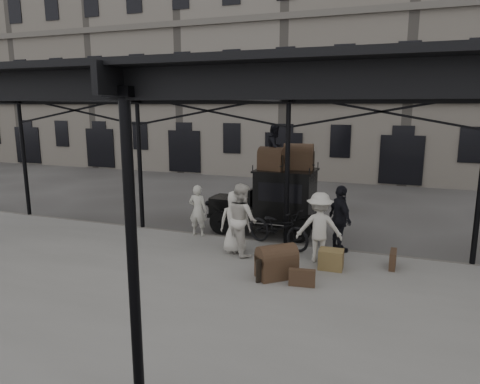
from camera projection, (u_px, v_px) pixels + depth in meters
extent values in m
plane|color=#383533|center=(266.00, 271.00, 11.04)|extent=(120.00, 120.00, 0.00)
cube|color=slate|center=(240.00, 301.00, 9.19)|extent=(28.00, 8.00, 0.15)
cylinder|color=black|center=(24.00, 162.00, 15.85)|extent=(0.14, 0.14, 4.30)
cylinder|color=black|center=(287.00, 177.00, 12.46)|extent=(0.14, 0.14, 4.30)
cylinder|color=black|center=(133.00, 274.00, 5.28)|extent=(0.14, 0.14, 4.30)
cube|color=black|center=(289.00, 96.00, 12.00)|extent=(22.00, 0.10, 0.45)
cube|color=black|center=(123.00, 80.00, 4.82)|extent=(22.00, 0.10, 0.45)
cube|color=black|center=(245.00, 83.00, 8.56)|extent=(22.50, 9.00, 0.08)
cube|color=silver|center=(245.00, 79.00, 8.55)|extent=(18.00, 7.00, 0.04)
cube|color=slate|center=(352.00, 59.00, 26.22)|extent=(64.00, 8.00, 14.00)
cylinder|color=black|center=(221.00, 222.00, 14.18)|extent=(0.80, 0.10, 0.80)
cylinder|color=black|center=(236.00, 213.00, 15.50)|extent=(0.80, 0.10, 0.80)
cylinder|color=black|center=(298.00, 230.00, 13.30)|extent=(0.80, 0.10, 0.80)
cylinder|color=black|center=(307.00, 219.00, 14.62)|extent=(0.80, 0.10, 0.80)
cube|color=black|center=(263.00, 216.00, 14.39)|extent=(3.60, 1.25, 0.12)
cube|color=black|center=(226.00, 204.00, 14.79)|extent=(0.90, 1.00, 0.55)
cube|color=black|center=(214.00, 203.00, 14.95)|extent=(0.06, 0.70, 0.55)
cube|color=black|center=(248.00, 203.00, 14.50)|extent=(0.70, 1.30, 0.10)
cube|color=black|center=(286.00, 195.00, 13.98)|extent=(1.80, 1.45, 1.55)
cube|color=black|center=(280.00, 193.00, 13.26)|extent=(1.40, 0.02, 0.60)
cube|color=black|center=(286.00, 170.00, 13.82)|extent=(1.90, 1.55, 0.06)
imported|color=beige|center=(198.00, 210.00, 13.46)|extent=(0.60, 0.40, 1.63)
imported|color=beige|center=(242.00, 219.00, 11.75)|extent=(1.22, 1.21, 1.99)
imported|color=beige|center=(235.00, 222.00, 11.89)|extent=(0.97, 0.75, 1.77)
imported|color=black|center=(340.00, 219.00, 11.94)|extent=(1.02, 1.18, 1.90)
imported|color=beige|center=(319.00, 227.00, 11.18)|extent=(1.32, 0.92, 1.86)
imported|color=black|center=(278.00, 228.00, 12.45)|extent=(2.28, 1.54, 1.14)
imported|color=black|center=(275.00, 147.00, 13.70)|extent=(0.69, 0.80, 1.43)
cube|color=olive|center=(331.00, 259.00, 10.77)|extent=(0.61, 0.46, 0.50)
cube|color=#412F1E|center=(393.00, 259.00, 10.84)|extent=(0.17, 0.61, 0.45)
cube|color=#412F1E|center=(302.00, 278.00, 9.74)|extent=(0.61, 0.23, 0.40)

